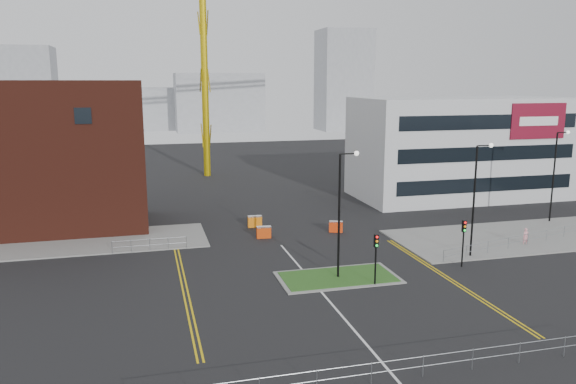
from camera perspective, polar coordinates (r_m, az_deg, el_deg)
The scene contains 29 objects.
ground at distance 33.43m, azimuth 6.49°, elevation -13.51°, with size 200.00×200.00×0.00m, color black.
pavement_left at distance 52.90m, azimuth -23.73°, elevation -4.97°, with size 28.00×8.00×0.12m, color slate.
pavement_right at distance 55.48m, azimuth 22.81°, elevation -4.17°, with size 24.00×10.00×0.12m, color slate.
island_kerb at distance 41.00m, azimuth 5.10°, elevation -8.64°, with size 8.60×4.60×0.08m, color slate.
grass_island at distance 41.00m, azimuth 5.10°, elevation -8.62°, with size 8.00×4.00×0.12m, color #204617.
brick_building at distance 57.93m, azimuth -26.26°, elevation 3.03°, with size 24.20×10.07×14.24m.
office_block at distance 71.22m, azimuth 17.04°, elevation 4.34°, with size 25.00×12.20×12.00m.
tower_crane at distance 86.55m, azimuth -4.76°, elevation 18.87°, with size 52.08×11.86×36.87m.
streetlamp_island at distance 39.58m, azimuth 5.53°, elevation -1.28°, with size 1.46×0.36×9.18m.
streetlamp_right_near at distance 46.69m, azimuth 18.64°, elevation 0.10°, with size 1.46×0.36×9.18m.
streetlamp_right_far at distance 61.34m, azimuth 25.58°, elevation 2.13°, with size 1.46×0.36×9.18m.
traffic_light_island at distance 39.14m, azimuth 8.93°, elevation -5.82°, with size 0.28×0.33×3.65m.
traffic_light_right at distance 44.48m, azimuth 17.42°, elevation -4.12°, with size 0.28×0.33×3.65m.
railing_front at distance 28.17m, azimuth 11.09°, elevation -16.87°, with size 24.05×0.05×1.10m.
railing_left at distance 48.11m, azimuth -13.88°, elevation -5.03°, with size 6.05×0.05×1.10m.
railing_right at distance 52.50m, azimuth 23.20°, elevation -4.23°, with size 19.05×5.05×1.10m.
centre_line at distance 35.14m, azimuth 5.30°, elevation -12.20°, with size 0.15×30.00×0.01m, color silver.
yellow_left_a at distance 40.78m, azimuth -10.80°, elevation -8.97°, with size 0.12×24.00×0.01m, color gold.
yellow_left_b at distance 40.80m, azimuth -10.37°, elevation -8.95°, with size 0.12×24.00×0.01m, color gold.
yellow_right_a at distance 42.36m, azimuth 15.73°, elevation -8.43°, with size 0.12×20.00×0.01m, color gold.
yellow_right_b at distance 42.51m, azimuth 16.09°, elevation -8.38°, with size 0.12×20.00×0.01m, color gold.
skyline_a at distance 151.08m, azimuth -25.91°, elevation 9.01°, with size 18.00×12.00×22.00m, color gray.
skyline_b at distance 159.78m, azimuth -7.03°, elevation 9.03°, with size 24.00×12.00×16.00m, color gray.
skyline_c at distance 163.22m, azimuth 5.67°, elevation 11.21°, with size 14.00×12.00×28.00m, color gray.
skyline_d at distance 168.48m, azimuth -13.62°, elevation 8.23°, with size 30.00×12.00×12.00m, color gray.
pedestrian at distance 52.56m, azimuth 23.00°, elevation -4.21°, with size 0.56×0.37×1.53m, color pink.
barrier_left at distance 54.50m, azimuth -3.40°, elevation -2.95°, with size 1.36×0.47×1.13m.
barrier_mid at distance 50.71m, azimuth -2.48°, elevation -4.05°, with size 1.32×0.50×1.09m.
barrier_right at distance 52.81m, azimuth 4.89°, elevation -3.48°, with size 1.32×0.86×1.06m.
Camera 1 is at (-11.14, -28.26, 13.96)m, focal length 35.00 mm.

